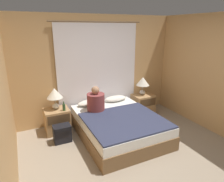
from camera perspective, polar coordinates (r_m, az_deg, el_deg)
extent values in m
plane|color=gray|center=(3.69, 9.09, -19.26)|extent=(16.00, 16.00, 0.00)
cube|color=tan|center=(4.89, -4.12, 6.39)|extent=(4.05, 0.06, 2.50)
cube|color=tan|center=(2.58, -29.10, -6.50)|extent=(0.06, 4.22, 2.50)
cube|color=white|center=(4.85, -3.82, 5.15)|extent=(2.01, 0.03, 2.31)
cylinder|color=brown|center=(4.74, -4.13, 19.13)|extent=(2.21, 0.02, 0.02)
cube|color=brown|center=(4.32, 1.73, -10.90)|extent=(1.55, 1.98, 0.28)
cube|color=white|center=(4.21, 1.76, -8.15)|extent=(1.51, 1.94, 0.18)
cube|color=#A87F51|center=(4.58, -15.35, -8.11)|extent=(0.52, 0.44, 0.52)
cube|color=#4C3823|center=(4.32, -14.91, -7.82)|extent=(0.46, 0.02, 0.19)
cube|color=#A87F51|center=(5.37, 8.79, -3.74)|extent=(0.52, 0.44, 0.52)
cube|color=#4C3823|center=(5.15, 10.27, -3.24)|extent=(0.46, 0.02, 0.19)
ellipsoid|color=silver|center=(4.50, -15.80, -4.18)|extent=(0.15, 0.15, 0.12)
cylinder|color=#B2A893|center=(4.46, -15.94, -2.68)|extent=(0.02, 0.02, 0.13)
cone|color=silver|center=(4.40, -16.13, -0.56)|extent=(0.34, 0.34, 0.22)
ellipsoid|color=silver|center=(5.30, 8.65, -0.34)|extent=(0.15, 0.15, 0.12)
cylinder|color=#B2A893|center=(5.26, 8.71, 0.96)|extent=(0.02, 0.02, 0.13)
cone|color=silver|center=(5.22, 8.80, 2.78)|extent=(0.34, 0.34, 0.22)
ellipsoid|color=silver|center=(4.71, -6.42, -3.37)|extent=(0.57, 0.29, 0.12)
ellipsoid|color=silver|center=(4.96, 1.02, -2.16)|extent=(0.57, 0.29, 0.12)
cube|color=#2D334C|center=(3.95, 3.67, -8.35)|extent=(1.49, 1.36, 0.03)
cylinder|color=brown|center=(4.34, -4.65, -3.28)|extent=(0.38, 0.38, 0.39)
sphere|color=#A87A5B|center=(4.25, -4.74, 0.24)|extent=(0.17, 0.17, 0.17)
cylinder|color=#2D4C28|center=(4.35, -13.56, -4.57)|extent=(0.06, 0.06, 0.14)
cylinder|color=#2D4C28|center=(4.32, -13.66, -3.31)|extent=(0.02, 0.02, 0.06)
cube|color=black|center=(4.21, -14.03, -11.69)|extent=(0.34, 0.22, 0.36)
cube|color=black|center=(4.12, -14.11, -10.12)|extent=(0.31, 0.23, 0.08)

